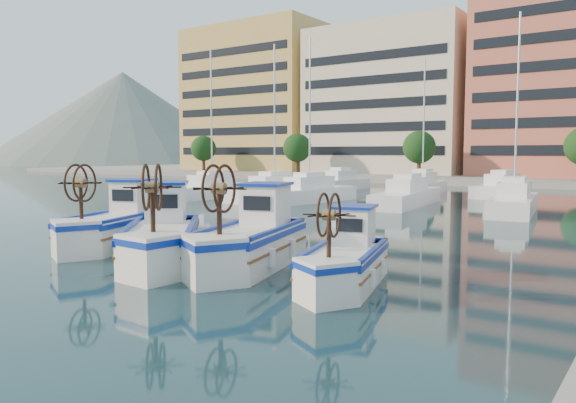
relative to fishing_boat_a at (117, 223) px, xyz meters
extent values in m
plane|color=#1B3F46|center=(5.06, -1.65, -0.87)|extent=(300.00, 300.00, 0.00)
cube|color=gray|center=(5.06, 65.35, -0.57)|extent=(180.00, 40.00, 0.60)
cube|color=tan|center=(-42.94, 63.35, 11.73)|extent=(24.00, 14.00, 24.00)
cube|color=black|center=(-42.94, 56.35, 11.73)|extent=(22.08, 0.12, 21.60)
cube|color=beige|center=(-17.94, 63.35, 10.23)|extent=(23.00, 14.00, 21.00)
cube|color=black|center=(-17.94, 56.35, 10.23)|extent=(21.16, 0.12, 18.90)
cube|color=#BC5E49|center=(6.06, 63.35, 12.23)|extent=(22.00, 14.00, 25.00)
cube|color=black|center=(6.06, 56.35, 12.23)|extent=(20.24, 0.12, 22.50)
cylinder|color=#3F2B19|center=(-44.94, 51.85, 0.63)|extent=(0.50, 0.50, 3.00)
sphere|color=#1A4117|center=(-44.94, 51.85, 3.33)|extent=(4.00, 4.00, 4.00)
cylinder|color=#3F2B19|center=(-26.94, 51.85, 0.63)|extent=(0.50, 0.50, 3.00)
sphere|color=#1A4117|center=(-26.94, 51.85, 3.33)|extent=(4.00, 4.00, 4.00)
cylinder|color=#3F2B19|center=(-8.94, 51.85, 0.63)|extent=(0.50, 0.50, 3.00)
sphere|color=#1A4117|center=(-8.94, 51.85, 3.33)|extent=(4.00, 4.00, 4.00)
cone|color=slate|center=(-134.94, 108.35, -0.87)|extent=(180.00, 180.00, 60.00)
cube|color=white|center=(-12.66, 18.95, -0.37)|extent=(3.01, 9.46, 1.00)
cylinder|color=silver|center=(-12.66, 18.95, 5.13)|extent=(0.12, 0.12, 11.00)
cube|color=white|center=(-7.53, 20.26, -0.37)|extent=(2.45, 9.43, 1.00)
cylinder|color=silver|center=(-7.53, 20.26, 5.13)|extent=(0.12, 0.12, 11.00)
cube|color=white|center=(-4.30, 20.08, -0.37)|extent=(3.12, 8.80, 1.00)
cylinder|color=silver|center=(-4.30, 20.08, 5.13)|extent=(0.12, 0.12, 11.00)
cube|color=white|center=(2.43, 21.80, -0.37)|extent=(3.53, 10.42, 1.00)
cube|color=white|center=(9.51, 20.70, -0.37)|extent=(3.43, 8.68, 1.00)
cylinder|color=silver|center=(9.51, 20.70, 5.13)|extent=(0.12, 0.12, 11.00)
cube|color=white|center=(-9.21, 33.17, -0.37)|extent=(2.77, 7.29, 1.00)
cube|color=white|center=(-0.78, 32.53, -0.37)|extent=(3.03, 8.67, 1.00)
cylinder|color=silver|center=(-0.78, 32.53, 5.13)|extent=(0.12, 0.12, 11.00)
cube|color=white|center=(5.59, 33.46, -0.37)|extent=(2.83, 8.75, 1.00)
cube|color=silver|center=(0.05, -0.15, -0.29)|extent=(3.50, 5.10, 1.17)
cube|color=#0B2995|center=(0.05, -0.15, 0.16)|extent=(3.61, 5.25, 0.18)
cube|color=#1753B5|center=(0.05, -0.15, 0.09)|extent=(2.93, 4.51, 0.07)
cube|color=white|center=(-0.41, 1.11, 0.92)|extent=(1.65, 1.79, 1.23)
cube|color=#0B2995|center=(-0.41, 1.11, 1.59)|extent=(1.87, 2.00, 0.09)
cylinder|color=#331E14|center=(0.75, -2.04, 0.95)|extent=(0.13, 0.13, 1.30)
cylinder|color=brown|center=(0.75, -2.04, 1.64)|extent=(0.44, 0.42, 0.31)
torus|color=#331E14|center=(0.59, -2.10, 1.64)|extent=(0.52, 1.26, 1.31)
torus|color=#331E14|center=(0.90, -1.98, 1.64)|extent=(0.52, 1.26, 1.31)
cube|color=silver|center=(4.00, -1.38, -0.27)|extent=(4.72, 4.97, 1.20)
cube|color=#0B2995|center=(4.00, -1.38, 0.18)|extent=(4.86, 5.12, 0.18)
cube|color=#1753B5|center=(4.00, -1.38, 0.11)|extent=(4.06, 4.31, 0.07)
cube|color=white|center=(3.09, -0.35, 0.96)|extent=(1.93, 1.95, 1.26)
cube|color=#0B2995|center=(3.09, -0.35, 1.65)|extent=(2.17, 2.19, 0.09)
cylinder|color=#331E14|center=(5.36, -2.93, 0.99)|extent=(0.14, 0.14, 1.33)
cylinder|color=brown|center=(5.36, -2.93, 1.70)|extent=(0.49, 0.48, 0.32)
torus|color=#331E14|center=(5.23, -3.04, 1.70)|extent=(0.94, 1.06, 1.34)
torus|color=#331E14|center=(5.49, -2.82, 1.70)|extent=(0.94, 1.06, 1.34)
cube|color=silver|center=(6.63, -0.22, -0.27)|extent=(3.29, 5.18, 1.20)
cube|color=#0B2995|center=(6.63, -0.22, 0.18)|extent=(3.39, 5.34, 0.18)
cube|color=#1753B5|center=(6.63, -0.22, 0.11)|extent=(2.72, 4.59, 0.07)
cube|color=white|center=(6.26, 1.10, 0.96)|extent=(1.62, 1.77, 1.26)
cube|color=#0B2995|center=(6.26, 1.10, 1.64)|extent=(1.83, 1.98, 0.09)
cylinder|color=#331E14|center=(7.20, -2.20, 0.99)|extent=(0.14, 0.14, 1.33)
cylinder|color=brown|center=(7.20, -2.20, 1.70)|extent=(0.44, 0.41, 0.32)
torus|color=#331E14|center=(7.03, -2.25, 1.70)|extent=(0.44, 1.31, 1.34)
torus|color=#331E14|center=(7.36, -2.15, 1.70)|extent=(0.44, 1.31, 1.34)
cube|color=silver|center=(10.22, -0.62, -0.39)|extent=(2.66, 4.17, 0.97)
cube|color=#0B2995|center=(10.22, -0.62, -0.02)|extent=(2.74, 4.30, 0.15)
cube|color=#1753B5|center=(10.22, -0.62, -0.08)|extent=(2.20, 3.70, 0.06)
cube|color=white|center=(9.91, 0.45, 0.60)|extent=(1.30, 1.43, 1.01)
cube|color=#0B2995|center=(9.91, 0.45, 1.15)|extent=(1.47, 1.60, 0.07)
cylinder|color=#331E14|center=(10.68, -2.21, 0.63)|extent=(0.11, 0.11, 1.07)
cylinder|color=brown|center=(10.68, -2.21, 1.20)|extent=(0.35, 0.33, 0.26)
torus|color=#331E14|center=(10.54, -2.25, 1.20)|extent=(0.36, 1.05, 1.08)
torus|color=#331E14|center=(10.81, -2.17, 1.20)|extent=(0.36, 1.05, 1.08)
camera|label=1|loc=(17.46, -13.54, 2.67)|focal=35.00mm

